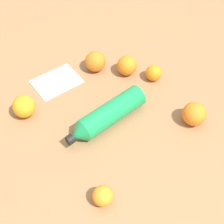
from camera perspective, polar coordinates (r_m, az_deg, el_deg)
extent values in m
plane|color=olive|center=(1.13, 2.28, -1.62)|extent=(2.40, 2.40, 0.00)
cylinder|color=#198C4C|center=(1.11, 0.00, 0.00)|extent=(0.24, 0.21, 0.08)
cone|color=#198C4C|center=(1.05, -5.98, -3.93)|extent=(0.08, 0.09, 0.08)
cylinder|color=black|center=(1.04, -7.35, -4.82)|extent=(0.04, 0.04, 0.03)
sphere|color=orange|center=(0.95, -1.64, -14.46)|extent=(0.06, 0.06, 0.06)
sphere|color=orange|center=(1.28, -2.92, 8.82)|extent=(0.08, 0.08, 0.08)
sphere|color=orange|center=(1.13, 14.18, -0.34)|extent=(0.08, 0.08, 0.08)
sphere|color=orange|center=(1.27, 2.62, 8.10)|extent=(0.08, 0.08, 0.08)
sphere|color=orange|center=(1.16, -15.15, 0.93)|extent=(0.08, 0.08, 0.08)
sphere|color=orange|center=(1.26, 7.30, 6.79)|extent=(0.06, 0.06, 0.06)
cube|color=#99BFD8|center=(1.27, -9.67, 5.30)|extent=(0.21, 0.20, 0.01)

